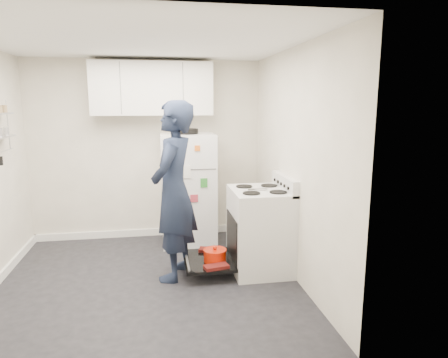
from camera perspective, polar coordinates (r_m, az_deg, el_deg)
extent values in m
cube|color=black|center=(4.54, -10.73, -14.31)|extent=(3.20, 3.20, 0.01)
cube|color=white|center=(4.16, -11.99, 18.72)|extent=(3.20, 3.20, 0.01)
cube|color=beige|center=(5.75, -10.92, 4.00)|extent=(3.20, 0.01, 2.50)
cube|color=beige|center=(2.60, -12.23, -4.15)|extent=(3.20, 0.01, 2.50)
cube|color=beige|center=(4.42, 9.90, 2.03)|extent=(0.01, 3.20, 2.50)
cube|color=white|center=(6.00, -10.51, -7.48)|extent=(3.20, 0.03, 0.10)
cube|color=silver|center=(4.65, 5.15, -7.44)|extent=(0.65, 0.76, 0.92)
cube|color=black|center=(4.65, 4.29, -8.20)|extent=(0.53, 0.60, 0.52)
cube|color=orange|center=(4.72, 7.51, -7.97)|extent=(0.02, 0.56, 0.46)
cylinder|color=black|center=(4.72, 4.86, -10.23)|extent=(0.34, 0.34, 0.02)
cube|color=silver|center=(4.59, 8.71, -0.66)|extent=(0.08, 0.76, 0.18)
cube|color=silver|center=(4.52, 5.25, -1.72)|extent=(0.65, 0.76, 0.03)
cube|color=#B2B2B7|center=(4.45, 4.80, -1.44)|extent=(0.22, 0.03, 0.01)
cube|color=black|center=(4.65, -2.24, -11.55)|extent=(0.55, 0.70, 0.03)
cylinder|color=#B2B2B7|center=(4.61, -5.33, -11.27)|extent=(0.02, 0.66, 0.02)
cylinder|color=red|center=(4.56, -1.30, -10.95)|extent=(0.25, 0.25, 0.12)
cylinder|color=red|center=(4.54, -1.31, -10.15)|extent=(0.26, 0.26, 0.02)
sphere|color=red|center=(4.53, -1.31, -9.82)|extent=(0.04, 0.04, 0.04)
cube|color=maroon|center=(4.39, -1.11, -12.41)|extent=(0.28, 0.18, 0.04)
cube|color=maroon|center=(4.86, -2.02, -10.08)|extent=(0.29, 0.20, 0.04)
cube|color=white|center=(5.50, -5.17, -1.40)|extent=(0.72, 0.70, 1.51)
cube|color=#4C4C4C|center=(5.10, -4.91, 1.33)|extent=(0.68, 0.01, 0.01)
cube|color=#B2B2B7|center=(5.05, -8.09, 2.55)|extent=(0.03, 0.03, 0.20)
cube|color=#B2B2B7|center=(5.12, -7.97, -2.11)|extent=(0.03, 0.03, 0.55)
cylinder|color=black|center=(5.39, -5.31, 6.81)|extent=(0.30, 0.30, 0.07)
cube|color=yellow|center=(5.05, -6.65, 3.55)|extent=(0.06, 0.01, 0.06)
cube|color=#BA3545|center=(5.17, -4.29, -2.78)|extent=(0.10, 0.01, 0.10)
cube|color=orange|center=(5.06, -3.83, 4.41)|extent=(0.07, 0.01, 0.07)
cube|color=#2C852C|center=(5.14, -2.88, -0.56)|extent=(0.09, 0.01, 0.12)
cube|color=white|center=(5.09, -5.47, 1.01)|extent=(0.12, 0.01, 0.16)
cube|color=silver|center=(5.55, -10.21, 12.58)|extent=(1.60, 0.33, 0.70)
cube|color=#B2B2B7|center=(4.91, -29.38, 5.20)|extent=(0.14, 0.60, 0.02)
imported|color=#182137|center=(4.34, -7.19, -1.78)|extent=(0.69, 0.83, 1.94)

